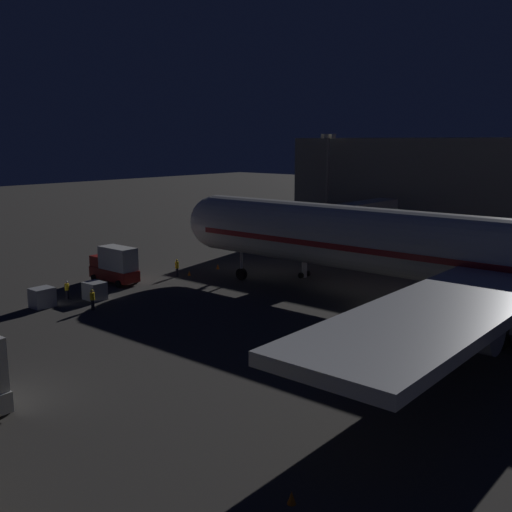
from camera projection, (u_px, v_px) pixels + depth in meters
ground_plane at (393, 310)px, 50.76m from camera, size 320.00×320.00×0.00m
jet_bridge at (337, 218)px, 66.29m from camera, size 20.77×3.40×7.26m
apron_floodlight_mast at (327, 179)px, 83.22m from camera, size 2.90×0.50×15.06m
cargo_truck_aft at (115, 265)px, 59.99m from camera, size 2.36×5.80×3.73m
baggage_container_near_belt at (42, 297)px, 51.38m from camera, size 1.86×1.55×1.70m
baggage_container_mid_row at (95, 291)px, 53.88m from camera, size 1.54×1.85×1.60m
ground_crew_near_nose_gear at (177, 267)px, 62.91m from camera, size 0.40×0.40×1.87m
ground_crew_by_belt_loader at (92, 299)px, 50.45m from camera, size 0.40×0.40×1.80m
ground_crew_marshaller_fwd at (67, 289)px, 53.97m from camera, size 0.40×0.40×1.70m
traffic_cone_nose_port at (218, 267)px, 66.78m from camera, size 0.36×0.36×0.55m
traffic_cone_nose_starboard at (189, 273)px, 63.48m from camera, size 0.36×0.36×0.55m
traffic_cone_wingtip_svc_side at (292, 498)px, 23.55m from camera, size 0.36×0.36×0.55m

